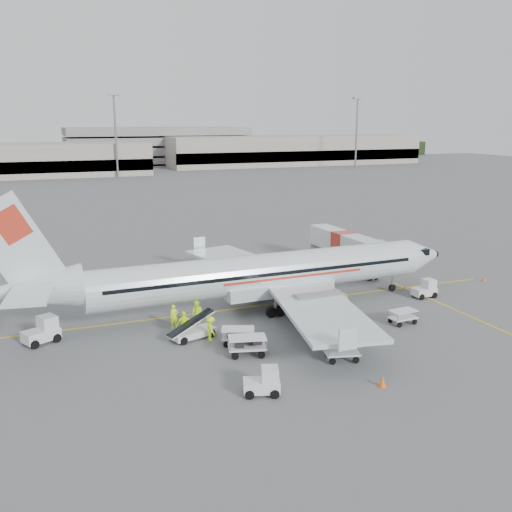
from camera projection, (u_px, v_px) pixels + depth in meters
The scene contains 25 objects.
ground at pixel (265, 305), 47.69m from camera, with size 360.00×360.00×0.00m, color #56595B.
stripe_lead at pixel (265, 305), 47.69m from camera, with size 44.00×0.20×0.01m, color yellow.
stripe_cross at pixel (465, 314), 45.45m from camera, with size 0.20×20.00×0.01m, color yellow.
terminal_east at pixel (292, 150), 202.77m from camera, with size 90.00×26.00×10.00m, color gray, non-canonical shape.
parking_garage at pixel (157, 144), 199.83m from camera, with size 62.00×24.00×14.00m, color slate, non-canonical shape.
treeline at pixel (80, 155), 205.40m from camera, with size 300.00×3.00×6.00m, color black, non-canonical shape.
mast_center at pixel (116, 136), 153.75m from camera, with size 3.20×1.20×22.00m, color slate, non-canonical shape.
mast_east at pixel (356, 134), 180.51m from camera, with size 3.20×1.20×22.00m, color slate, non-canonical shape.
aircraft at pixel (264, 247), 45.66m from camera, with size 37.48×29.38×10.33m, color silver, non-canonical shape.
jet_bridge at pixel (344, 250), 59.49m from camera, with size 2.71×14.46×3.80m, color silver, non-canonical shape.
belt_loader at pixel (193, 323), 40.17m from camera, with size 4.27×1.60×2.31m, color silver, non-canonical shape.
tug_fore at pixel (424, 289), 49.71m from camera, with size 2.04×1.17×1.57m, color silver, non-canonical shape.
tug_mid at pixel (262, 381), 32.00m from camera, with size 2.06×1.18×1.59m, color silver, non-canonical shape.
tug_aft at pixel (41, 330), 39.39m from camera, with size 2.37×1.36×1.83m, color silver, non-canonical shape.
cart_loaded_a at pixel (238, 336), 39.24m from camera, with size 2.24×1.32×1.17m, color silver, non-canonical shape.
cart_loaded_b at pixel (247, 346), 37.39m from camera, with size 2.47×1.46×1.29m, color silver, non-canonical shape.
cart_empty_a at pixel (342, 352), 36.61m from camera, with size 2.20×1.30×1.15m, color silver, non-canonical shape.
cart_empty_b at pixel (403, 317), 43.24m from camera, with size 2.06×1.22×1.08m, color silver, non-canonical shape.
cone_nose at pixel (484, 278), 54.82m from camera, with size 0.36×0.36×0.59m, color #FF6210.
cone_port at pixel (204, 266), 59.32m from camera, with size 0.39×0.39×0.63m, color #FF6210.
cone_stbd at pixel (383, 381), 33.00m from camera, with size 0.43×0.43×0.71m, color #FF6210.
crew_a at pixel (174, 316), 42.43m from camera, with size 0.64×0.42×1.75m, color #C3EE15.
crew_b at pixel (197, 313), 42.81m from camera, with size 0.93×0.72×1.91m, color #C3EE15.
crew_c at pixel (211, 329), 39.81m from camera, with size 1.15×0.66×1.77m, color #C3EE15.
crew_d at pixel (184, 324), 40.48m from camera, with size 1.12×0.47×1.92m, color #C3EE15.
Camera 1 is at (-17.35, -42.02, 15.03)m, focal length 40.00 mm.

